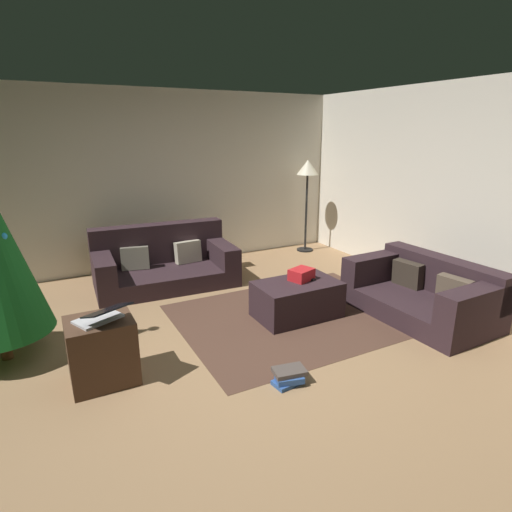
{
  "coord_description": "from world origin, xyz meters",
  "views": [
    {
      "loc": [
        -1.49,
        -3.11,
        2.02
      ],
      "look_at": [
        0.47,
        0.6,
        0.75
      ],
      "focal_mm": 29.25,
      "sensor_mm": 36.0,
      "label": 1
    }
  ],
  "objects": [
    {
      "name": "ground_plane",
      "position": [
        0.0,
        0.0,
        0.0
      ],
      "size": [
        6.4,
        6.4,
        0.0
      ],
      "primitive_type": "plane",
      "color": "#93704C"
    },
    {
      "name": "tv_remote",
      "position": [
        1.1,
        0.53,
        0.42
      ],
      "size": [
        0.1,
        0.17,
        0.02
      ],
      "primitive_type": "cube",
      "rotation": [
        0.0,
        0.0,
        0.37
      ],
      "color": "black",
      "rests_on": "ottoman"
    },
    {
      "name": "laptop",
      "position": [
        -1.16,
        0.13,
        0.61
      ],
      "size": [
        0.46,
        0.48,
        0.17
      ],
      "color": "silver",
      "rests_on": "side_table"
    },
    {
      "name": "couch_left",
      "position": [
        -0.08,
        2.26,
        0.28
      ],
      "size": [
        1.86,
        1.07,
        0.78
      ],
      "rotation": [
        0.0,
        0.0,
        3.09
      ],
      "color": "#2D1E23",
      "rests_on": "ground_plane"
    },
    {
      "name": "rear_partition",
      "position": [
        0.0,
        3.14,
        1.3
      ],
      "size": [
        6.4,
        0.12,
        2.6
      ],
      "primitive_type": "cube",
      "color": "silver",
      "rests_on": "ground_plane"
    },
    {
      "name": "ottoman",
      "position": [
        0.93,
        0.5,
        0.2
      ],
      "size": [
        0.92,
        0.57,
        0.41
      ],
      "primitive_type": "cube",
      "color": "#2D1E23",
      "rests_on": "ground_plane"
    },
    {
      "name": "side_table",
      "position": [
        -1.19,
        0.19,
        0.28
      ],
      "size": [
        0.52,
        0.44,
        0.56
      ],
      "primitive_type": "cube",
      "color": "#4C3323",
      "rests_on": "ground_plane"
    },
    {
      "name": "corner_lamp",
      "position": [
        2.55,
        2.71,
        1.32
      ],
      "size": [
        0.36,
        0.36,
        1.55
      ],
      "color": "black",
      "rests_on": "ground_plane"
    },
    {
      "name": "corner_partition",
      "position": [
        3.14,
        0.0,
        1.3
      ],
      "size": [
        0.12,
        6.4,
        2.6
      ],
      "primitive_type": "cube",
      "color": "silver",
      "rests_on": "ground_plane"
    },
    {
      "name": "couch_right",
      "position": [
        2.24,
        -0.13,
        0.26
      ],
      "size": [
        0.98,
        1.59,
        0.64
      ],
      "rotation": [
        0.0,
        0.0,
        1.6
      ],
      "color": "#2D1E23",
      "rests_on": "ground_plane"
    },
    {
      "name": "area_rug",
      "position": [
        0.93,
        0.5,
        0.0
      ],
      "size": [
        2.6,
        2.0,
        0.01
      ],
      "primitive_type": "cube",
      "color": "#4D3227",
      "rests_on": "ground_plane"
    },
    {
      "name": "gift_box",
      "position": [
        1.02,
        0.55,
        0.47
      ],
      "size": [
        0.31,
        0.27,
        0.13
      ],
      "primitive_type": "cube",
      "rotation": [
        0.0,
        0.0,
        0.33
      ],
      "color": "red",
      "rests_on": "ottoman"
    },
    {
      "name": "book_stack",
      "position": [
        0.15,
        -0.58,
        0.07
      ],
      "size": [
        0.3,
        0.24,
        0.12
      ],
      "color": "#2D5193",
      "rests_on": "ground_plane"
    }
  ]
}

